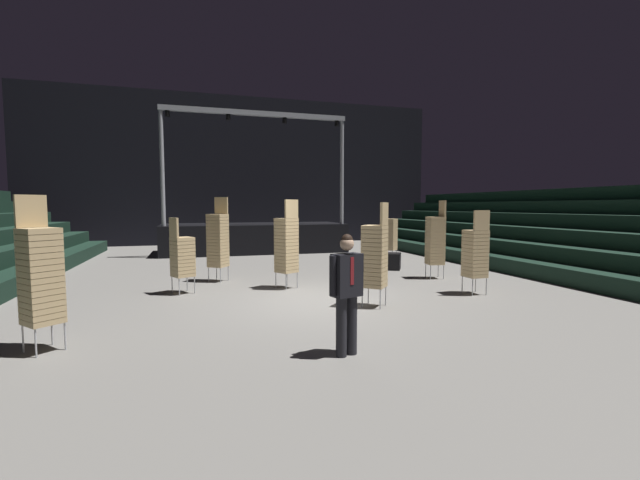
{
  "coord_description": "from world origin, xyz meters",
  "views": [
    {
      "loc": [
        -2.6,
        -8.66,
        2.06
      ],
      "look_at": [
        -0.24,
        -0.8,
        1.4
      ],
      "focal_mm": 23.7,
      "sensor_mm": 36.0,
      "label": 1
    }
  ],
  "objects_px": {
    "man_with_tie": "(347,288)",
    "chair_stack_mid_left": "(375,255)",
    "chair_stack_front_right": "(435,240)",
    "stage_riser": "(254,236)",
    "chair_stack_mid_centre": "(41,274)",
    "chair_stack_rear_right": "(287,244)",
    "chair_stack_front_left": "(182,256)",
    "chair_stack_rear_centre": "(218,239)",
    "chair_stack_mid_right": "(390,234)",
    "chair_stack_rear_left": "(475,252)",
    "equipment_road_case": "(386,261)"
  },
  "relations": [
    {
      "from": "chair_stack_mid_left",
      "to": "chair_stack_rear_centre",
      "type": "bearing_deg",
      "value": 78.69
    },
    {
      "from": "chair_stack_rear_right",
      "to": "stage_riser",
      "type": "bearing_deg",
      "value": 57.38
    },
    {
      "from": "chair_stack_front_right",
      "to": "chair_stack_rear_left",
      "type": "xyz_separation_m",
      "value": [
        -0.3,
        -2.18,
        -0.13
      ]
    },
    {
      "from": "equipment_road_case",
      "to": "man_with_tie",
      "type": "bearing_deg",
      "value": -119.39
    },
    {
      "from": "chair_stack_front_left",
      "to": "chair_stack_rear_centre",
      "type": "height_order",
      "value": "chair_stack_rear_centre"
    },
    {
      "from": "chair_stack_front_right",
      "to": "chair_stack_rear_left",
      "type": "distance_m",
      "value": 2.2
    },
    {
      "from": "stage_riser",
      "to": "chair_stack_front_left",
      "type": "xyz_separation_m",
      "value": [
        -2.88,
        -8.69,
        0.19
      ]
    },
    {
      "from": "chair_stack_mid_right",
      "to": "chair_stack_front_left",
      "type": "bearing_deg",
      "value": -11.9
    },
    {
      "from": "chair_stack_mid_left",
      "to": "chair_stack_mid_centre",
      "type": "distance_m",
      "value": 5.72
    },
    {
      "from": "stage_riser",
      "to": "chair_stack_rear_centre",
      "type": "distance_m",
      "value": 7.55
    },
    {
      "from": "stage_riser",
      "to": "chair_stack_rear_right",
      "type": "distance_m",
      "value": 8.79
    },
    {
      "from": "chair_stack_front_right",
      "to": "chair_stack_mid_left",
      "type": "xyz_separation_m",
      "value": [
        -3.05,
        -2.64,
        -0.04
      ]
    },
    {
      "from": "chair_stack_rear_right",
      "to": "chair_stack_rear_left",
      "type": "bearing_deg",
      "value": -55.73
    },
    {
      "from": "chair_stack_rear_right",
      "to": "chair_stack_mid_left",
      "type": "bearing_deg",
      "value": -91.41
    },
    {
      "from": "stage_riser",
      "to": "chair_stack_rear_left",
      "type": "height_order",
      "value": "stage_riser"
    },
    {
      "from": "man_with_tie",
      "to": "chair_stack_mid_left",
      "type": "height_order",
      "value": "chair_stack_mid_left"
    },
    {
      "from": "chair_stack_front_right",
      "to": "chair_stack_mid_right",
      "type": "bearing_deg",
      "value": 2.78
    },
    {
      "from": "stage_riser",
      "to": "chair_stack_mid_right",
      "type": "relative_size",
      "value": 3.89
    },
    {
      "from": "stage_riser",
      "to": "chair_stack_mid_left",
      "type": "xyz_separation_m",
      "value": [
        0.93,
        -11.19,
        0.36
      ]
    },
    {
      "from": "chair_stack_mid_left",
      "to": "chair_stack_front_left",
      "type": "bearing_deg",
      "value": 98.84
    },
    {
      "from": "chair_stack_mid_left",
      "to": "chair_stack_rear_right",
      "type": "height_order",
      "value": "chair_stack_rear_right"
    },
    {
      "from": "man_with_tie",
      "to": "chair_stack_rear_centre",
      "type": "relative_size",
      "value": 0.73
    },
    {
      "from": "stage_riser",
      "to": "chair_stack_mid_left",
      "type": "height_order",
      "value": "stage_riser"
    },
    {
      "from": "chair_stack_front_left",
      "to": "man_with_tie",
      "type": "bearing_deg",
      "value": -2.36
    },
    {
      "from": "chair_stack_rear_left",
      "to": "equipment_road_case",
      "type": "height_order",
      "value": "chair_stack_rear_left"
    },
    {
      "from": "stage_riser",
      "to": "chair_stack_mid_centre",
      "type": "bearing_deg",
      "value": -110.8
    },
    {
      "from": "stage_riser",
      "to": "chair_stack_rear_left",
      "type": "distance_m",
      "value": 11.35
    },
    {
      "from": "man_with_tie",
      "to": "chair_stack_front_right",
      "type": "bearing_deg",
      "value": -149.16
    },
    {
      "from": "chair_stack_mid_left",
      "to": "chair_stack_rear_right",
      "type": "bearing_deg",
      "value": 70.79
    },
    {
      "from": "chair_stack_rear_centre",
      "to": "chair_stack_mid_centre",
      "type": "bearing_deg",
      "value": 98.99
    },
    {
      "from": "chair_stack_front_right",
      "to": "chair_stack_rear_centre",
      "type": "distance_m",
      "value": 6.09
    },
    {
      "from": "man_with_tie",
      "to": "chair_stack_mid_centre",
      "type": "bearing_deg",
      "value": -36.39
    },
    {
      "from": "chair_stack_front_left",
      "to": "chair_stack_mid_left",
      "type": "distance_m",
      "value": 4.56
    },
    {
      "from": "chair_stack_front_right",
      "to": "stage_riser",
      "type": "bearing_deg",
      "value": 35.0
    },
    {
      "from": "chair_stack_front_left",
      "to": "equipment_road_case",
      "type": "xyz_separation_m",
      "value": [
        6.29,
        2.13,
        -0.63
      ]
    },
    {
      "from": "chair_stack_rear_right",
      "to": "chair_stack_rear_centre",
      "type": "bearing_deg",
      "value": 106.44
    },
    {
      "from": "chair_stack_mid_centre",
      "to": "chair_stack_rear_left",
      "type": "distance_m",
      "value": 8.51
    },
    {
      "from": "chair_stack_front_left",
      "to": "chair_stack_front_right",
      "type": "height_order",
      "value": "chair_stack_front_right"
    },
    {
      "from": "chair_stack_front_left",
      "to": "chair_stack_mid_right",
      "type": "bearing_deg",
      "value": 92.32
    },
    {
      "from": "stage_riser",
      "to": "chair_stack_rear_right",
      "type": "height_order",
      "value": "stage_riser"
    },
    {
      "from": "stage_riser",
      "to": "chair_stack_front_left",
      "type": "bearing_deg",
      "value": -108.33
    },
    {
      "from": "man_with_tie",
      "to": "chair_stack_rear_left",
      "type": "height_order",
      "value": "chair_stack_rear_left"
    },
    {
      "from": "chair_stack_front_right",
      "to": "chair_stack_mid_centre",
      "type": "relative_size",
      "value": 1.0
    },
    {
      "from": "stage_riser",
      "to": "chair_stack_rear_right",
      "type": "bearing_deg",
      "value": -92.54
    },
    {
      "from": "chair_stack_mid_right",
      "to": "chair_stack_rear_centre",
      "type": "distance_m",
      "value": 6.98
    },
    {
      "from": "chair_stack_mid_left",
      "to": "stage_riser",
      "type": "bearing_deg",
      "value": 46.88
    },
    {
      "from": "chair_stack_mid_centre",
      "to": "chair_stack_front_right",
      "type": "bearing_deg",
      "value": 163.15
    },
    {
      "from": "chair_stack_rear_right",
      "to": "chair_stack_rear_centre",
      "type": "height_order",
      "value": "chair_stack_rear_centre"
    },
    {
      "from": "stage_riser",
      "to": "chair_stack_front_right",
      "type": "relative_size",
      "value": 3.59
    },
    {
      "from": "chair_stack_mid_right",
      "to": "equipment_road_case",
      "type": "relative_size",
      "value": 2.28
    }
  ]
}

